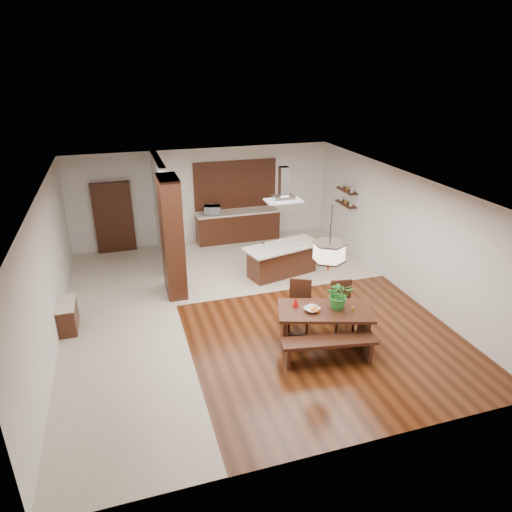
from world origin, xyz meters
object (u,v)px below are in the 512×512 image
object	(u,v)px
dining_chair_right	(343,306)
dining_chair_left	(299,306)
kitchen_island	(282,260)
range_hood	(284,184)
hallway_console	(68,316)
fruit_bowl	(312,309)
island_cup	(299,243)
microwave	(212,210)
dining_table	(325,318)
foliage_plant	(339,295)
dining_bench	(328,351)
pendant_lantern	(330,240)

from	to	relation	value
dining_chair_right	dining_chair_left	bearing A→B (deg)	170.45
kitchen_island	range_hood	distance (m)	2.03
hallway_console	fruit_bowl	distance (m)	5.14
island_cup	microwave	size ratio (longest dim) A/B	0.26
fruit_bowl	dining_table	bearing A→B (deg)	-4.50
foliage_plant	kitchen_island	world-z (taller)	foliage_plant
dining_bench	kitchen_island	xyz separation A→B (m)	(0.51, 3.90, 0.18)
dining_table	dining_chair_left	distance (m)	0.73
dining_bench	foliage_plant	distance (m)	1.12
hallway_console	dining_chair_left	distance (m)	4.90
dining_bench	range_hood	world-z (taller)	range_hood
microwave	range_hood	bearing A→B (deg)	-52.35
dining_table	hallway_console	bearing A→B (deg)	157.23
dining_chair_left	dining_chair_right	distance (m)	0.92
hallway_console	range_hood	distance (m)	5.81
hallway_console	kitchen_island	world-z (taller)	kitchen_island
dining_bench	fruit_bowl	world-z (taller)	fruit_bowl
kitchen_island	island_cup	world-z (taller)	island_cup
dining_table	range_hood	bearing A→B (deg)	84.74
kitchen_island	microwave	bearing A→B (deg)	100.58
fruit_bowl	range_hood	size ratio (longest dim) A/B	0.33
dining_chair_left	island_cup	world-z (taller)	dining_chair_left
dining_chair_left	foliage_plant	xyz separation A→B (m)	(0.54, -0.70, 0.54)
dining_table	dining_bench	distance (m)	0.73
dining_bench	foliage_plant	xyz separation A→B (m)	(0.48, 0.61, 0.81)
island_cup	kitchen_island	bearing A→B (deg)	162.10
dining_chair_left	foliage_plant	distance (m)	1.03
dining_table	range_hood	distance (m)	3.80
dining_chair_right	foliage_plant	world-z (taller)	foliage_plant
dining_chair_right	kitchen_island	distance (m)	2.89
dining_chair_left	fruit_bowl	bearing A→B (deg)	-64.76
dining_chair_right	fruit_bowl	xyz separation A→B (m)	(-0.89, -0.37, 0.29)
dining_table	fruit_bowl	world-z (taller)	fruit_bowl
foliage_plant	fruit_bowl	distance (m)	0.61
range_hood	hallway_console	bearing A→B (deg)	-167.21
dining_chair_right	fruit_bowl	bearing A→B (deg)	-148.95
pendant_lantern	range_hood	xyz separation A→B (m)	(0.30, 3.27, 0.22)
hallway_console	range_hood	size ratio (longest dim) A/B	0.98
fruit_bowl	island_cup	distance (m)	3.27
kitchen_island	microwave	size ratio (longest dim) A/B	4.51
dining_chair_right	pendant_lantern	bearing A→B (deg)	-138.84
pendant_lantern	kitchen_island	distance (m)	3.75
range_hood	foliage_plant	bearing A→B (deg)	-90.48
hallway_console	dining_bench	distance (m)	5.47
dining_bench	dining_chair_right	size ratio (longest dim) A/B	1.73
range_hood	microwave	distance (m)	3.34
pendant_lantern	microwave	size ratio (longest dim) A/B	2.70
hallway_console	dining_chair_left	xyz separation A→B (m)	(4.69, -1.40, 0.21)
hallway_console	dining_bench	xyz separation A→B (m)	(4.75, -2.71, -0.06)
dining_chair_right	island_cup	world-z (taller)	dining_chair_right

